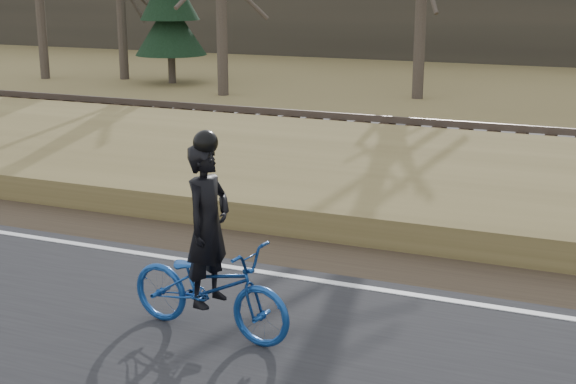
% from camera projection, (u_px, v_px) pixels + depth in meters
% --- Properties ---
extents(shoulder, '(120.00, 1.60, 0.04)m').
position_uv_depth(shoulder, '(13.00, 213.00, 13.25)').
color(shoulder, '#473A2B').
rests_on(shoulder, ground).
extents(embankment, '(120.00, 5.00, 0.44)m').
position_uv_depth(embankment, '(117.00, 163.00, 15.87)').
color(embankment, olive).
rests_on(embankment, ground).
extents(ballast, '(120.00, 3.00, 0.45)m').
position_uv_depth(ballast, '(208.00, 130.00, 19.25)').
color(ballast, slate).
rests_on(ballast, ground).
extents(railroad, '(120.00, 2.40, 0.29)m').
position_uv_depth(railroad, '(208.00, 118.00, 19.18)').
color(railroad, black).
rests_on(railroad, ballast).
extents(cyclist, '(2.06, 0.93, 2.23)m').
position_uv_depth(cyclist, '(209.00, 272.00, 8.54)').
color(cyclist, navy).
rests_on(cyclist, road).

